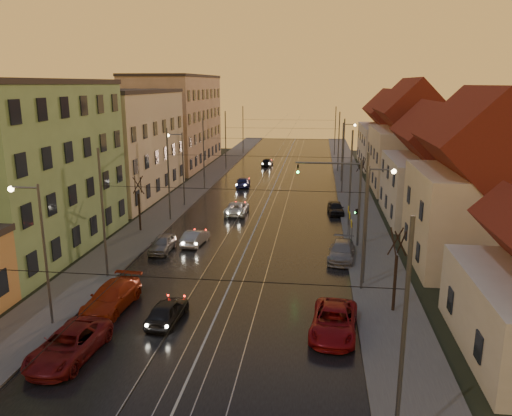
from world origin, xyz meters
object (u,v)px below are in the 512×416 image
at_px(parked_left_2, 112,297).
at_px(parked_right_1, 342,251).
at_px(street_lamp_0, 38,241).
at_px(parked_right_0, 334,321).
at_px(street_lamp_2, 180,162).
at_px(driving_car_4, 267,162).
at_px(parked_right_2, 336,208).
at_px(traffic_light_mast, 347,192).
at_px(parked_left_3, 162,244).
at_px(street_lamp_1, 372,214).
at_px(driving_car_1, 195,237).
at_px(driving_car_3, 243,182).
at_px(street_lamp_3, 345,146).
at_px(driving_car_0, 167,311).
at_px(parked_left_1, 68,345).
at_px(driving_car_2, 237,208).

height_order(parked_left_2, parked_right_1, parked_left_2).
xyz_separation_m(street_lamp_0, parked_right_0, (15.78, 0.97, -4.17)).
xyz_separation_m(street_lamp_2, driving_car_4, (6.55, 28.21, -4.22)).
distance_m(parked_right_0, parked_right_2, 25.62).
xyz_separation_m(traffic_light_mast, parked_left_3, (-14.54, -3.03, -3.95)).
bearing_deg(street_lamp_1, parked_right_1, 107.64).
xyz_separation_m(driving_car_1, parked_left_2, (-1.96, -12.54, 0.12)).
xyz_separation_m(driving_car_3, parked_right_2, (11.50, -12.57, 0.03)).
distance_m(street_lamp_0, driving_car_3, 39.71).
xyz_separation_m(street_lamp_3, driving_car_0, (-11.70, -42.77, -4.23)).
relative_size(street_lamp_2, driving_car_1, 2.10).
bearing_deg(parked_left_1, driving_car_0, 54.37).
bearing_deg(driving_car_4, parked_right_1, 107.19).
bearing_deg(parked_right_0, street_lamp_1, 76.21).
height_order(driving_car_0, driving_car_2, driving_car_0).
distance_m(street_lamp_0, traffic_light_mast, 23.42).
xyz_separation_m(driving_car_4, parked_right_1, (10.13, -43.40, 0.01)).
bearing_deg(driving_car_2, parked_left_3, 71.29).
height_order(parked_left_2, parked_right_2, parked_left_2).
distance_m(parked_left_1, parked_right_1, 21.07).
bearing_deg(driving_car_3, driving_car_1, 84.07).
height_order(parked_left_1, parked_left_2, parked_left_2).
xyz_separation_m(driving_car_3, parked_left_3, (-2.58, -26.18, 0.04)).
bearing_deg(driving_car_3, parked_left_2, 81.35).
relative_size(driving_car_2, driving_car_4, 1.18).
bearing_deg(street_lamp_2, traffic_light_mast, -35.07).
bearing_deg(driving_car_0, street_lamp_0, 15.13).
bearing_deg(street_lamp_2, parked_right_0, -59.73).
distance_m(street_lamp_1, parked_right_1, 6.58).
relative_size(street_lamp_0, traffic_light_mast, 1.11).
distance_m(driving_car_0, parked_left_1, 5.66).
bearing_deg(parked_right_0, driving_car_2, 115.98).
bearing_deg(street_lamp_0, parked_left_2, 41.39).
bearing_deg(parked_right_1, parked_left_2, -136.58).
distance_m(parked_right_1, parked_right_2, 13.76).
bearing_deg(driving_car_4, street_lamp_1, 107.64).
xyz_separation_m(street_lamp_3, parked_left_3, (-15.65, -31.04, -4.24)).
height_order(traffic_light_mast, parked_left_3, traffic_light_mast).
bearing_deg(street_lamp_2, driving_car_4, 76.94).
bearing_deg(driving_car_2, parked_right_1, 128.45).
height_order(driving_car_2, parked_left_2, parked_left_2).
distance_m(driving_car_1, parked_left_3, 2.95).
distance_m(street_lamp_1, parked_right_2, 19.12).
xyz_separation_m(street_lamp_0, driving_car_3, (5.14, 39.15, -4.27)).
height_order(street_lamp_2, parked_right_2, street_lamp_2).
bearing_deg(traffic_light_mast, driving_car_4, 104.70).
relative_size(street_lamp_2, parked_right_2, 2.13).
relative_size(street_lamp_1, parked_right_2, 2.13).
bearing_deg(driving_car_1, parked_left_2, 87.88).
bearing_deg(parked_left_2, street_lamp_3, 73.50).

